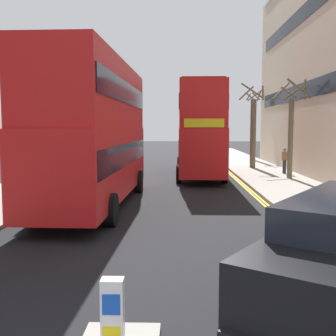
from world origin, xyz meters
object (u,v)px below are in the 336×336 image
object	(u,v)px
double_decker_bus_away	(95,129)
double_decker_bus_oncoming	(199,128)
keep_left_bollard	(113,326)
pedestrian_far	(285,160)

from	to	relation	value
double_decker_bus_away	double_decker_bus_oncoming	xyz separation A→B (m)	(4.55, 9.90, 0.00)
keep_left_bollard	double_decker_bus_oncoming	size ratio (longest dim) A/B	0.10
pedestrian_far	double_decker_bus_oncoming	bearing A→B (deg)	-175.34
double_decker_bus_away	double_decker_bus_oncoming	size ratio (longest dim) A/B	1.00
keep_left_bollard	double_decker_bus_away	size ratio (longest dim) A/B	0.10
double_decker_bus_oncoming	pedestrian_far	bearing A→B (deg)	4.66
double_decker_bus_oncoming	pedestrian_far	distance (m)	5.89
keep_left_bollard	pedestrian_far	bearing A→B (deg)	70.26
keep_left_bollard	double_decker_bus_away	world-z (taller)	double_decker_bus_away
pedestrian_far	double_decker_bus_away	bearing A→B (deg)	-134.15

